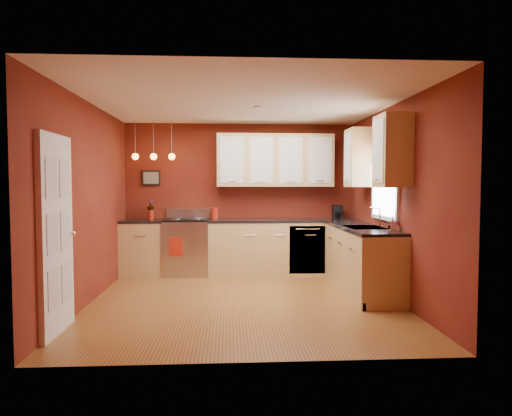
{
  "coord_description": "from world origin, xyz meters",
  "views": [
    {
      "loc": [
        -0.19,
        -5.96,
        1.54
      ],
      "look_at": [
        0.22,
        1.0,
        1.18
      ],
      "focal_mm": 32.0,
      "sensor_mm": 36.0,
      "label": 1
    }
  ],
  "objects": [
    {
      "name": "window",
      "position": [
        1.97,
        0.3,
        1.69
      ],
      "size": [
        0.06,
        1.02,
        1.22
      ],
      "color": "white",
      "rests_on": "wall_right"
    },
    {
      "name": "wall_picture",
      "position": [
        -1.55,
        2.08,
        1.65
      ],
      "size": [
        0.32,
        0.03,
        0.26
      ],
      "primitive_type": "cube",
      "color": "black",
      "rests_on": "wall_back"
    },
    {
      "name": "wall_right",
      "position": [
        2.0,
        0.0,
        1.3
      ],
      "size": [
        0.02,
        4.2,
        2.6
      ],
      "primitive_type": "cube",
      "color": "maroon",
      "rests_on": "floor"
    },
    {
      "name": "wall_left",
      "position": [
        -2.0,
        0.0,
        1.3
      ],
      "size": [
        0.02,
        4.2,
        2.6
      ],
      "primitive_type": "cube",
      "color": "maroon",
      "rests_on": "floor"
    },
    {
      "name": "counter_back_right",
      "position": [
        0.73,
        1.8,
        0.92
      ],
      "size": [
        2.54,
        0.62,
        0.04
      ],
      "primitive_type": "cube",
      "color": "black",
      "rests_on": "base_cabinets_back_right"
    },
    {
      "name": "base_cabinets_right",
      "position": [
        1.7,
        0.45,
        0.45
      ],
      "size": [
        0.6,
        2.1,
        0.9
      ],
      "primitive_type": "cube",
      "color": "tan",
      "rests_on": "floor"
    },
    {
      "name": "gas_range",
      "position": [
        -0.92,
        1.8,
        0.48
      ],
      "size": [
        0.76,
        0.64,
        1.11
      ],
      "color": "silver",
      "rests_on": "floor"
    },
    {
      "name": "wall_back",
      "position": [
        0.0,
        2.1,
        1.3
      ],
      "size": [
        4.0,
        0.02,
        2.6
      ],
      "primitive_type": "cube",
      "color": "maroon",
      "rests_on": "floor"
    },
    {
      "name": "dishwasher_front",
      "position": [
        1.1,
        1.51,
        0.45
      ],
      "size": [
        0.6,
        0.02,
        0.8
      ],
      "primitive_type": "cube",
      "color": "silver",
      "rests_on": "base_cabinets_back_right"
    },
    {
      "name": "wall_front",
      "position": [
        0.0,
        -2.1,
        1.3
      ],
      "size": [
        4.0,
        0.02,
        2.6
      ],
      "primitive_type": "cube",
      "color": "maroon",
      "rests_on": "floor"
    },
    {
      "name": "counter_right",
      "position": [
        1.7,
        0.45,
        0.92
      ],
      "size": [
        0.62,
        2.1,
        0.04
      ],
      "primitive_type": "cube",
      "color": "black",
      "rests_on": "base_cabinets_right"
    },
    {
      "name": "dish_towel",
      "position": [
        -1.06,
        1.47,
        0.52
      ],
      "size": [
        0.23,
        0.02,
        0.31
      ],
      "primitive_type": "cube",
      "color": "#AB2212",
      "rests_on": "gas_range"
    },
    {
      "name": "red_canister",
      "position": [
        -0.45,
        1.94,
        1.04
      ],
      "size": [
        0.13,
        0.13,
        0.19
      ],
      "color": "#AB2212",
      "rests_on": "counter_back_right"
    },
    {
      "name": "soap_pump",
      "position": [
        1.9,
        -0.24,
        1.04
      ],
      "size": [
        0.09,
        0.09,
        0.19
      ],
      "primitive_type": "imported",
      "rotation": [
        0.0,
        0.0,
        -0.01
      ],
      "color": "silver",
      "rests_on": "counter_right"
    },
    {
      "name": "coffee_maker",
      "position": [
        1.71,
        1.95,
        1.05
      ],
      "size": [
        0.17,
        0.16,
        0.24
      ],
      "rotation": [
        0.0,
        0.0,
        -0.02
      ],
      "color": "black",
      "rests_on": "counter_back_right"
    },
    {
      "name": "upper_cabinets_back",
      "position": [
        0.6,
        1.93,
        1.95
      ],
      "size": [
        2.0,
        0.35,
        0.9
      ],
      "primitive_type": "cube",
      "color": "tan",
      "rests_on": "wall_back"
    },
    {
      "name": "door_left_wall",
      "position": [
        -1.97,
        -1.2,
        1.03
      ],
      "size": [
        0.12,
        0.82,
        2.05
      ],
      "color": "white",
      "rests_on": "floor"
    },
    {
      "name": "red_vase",
      "position": [
        -1.54,
        1.89,
        1.02
      ],
      "size": [
        0.1,
        0.1,
        0.16
      ],
      "primitive_type": "cylinder",
      "color": "#AB2212",
      "rests_on": "counter_back_left"
    },
    {
      "name": "counter_back_left",
      "position": [
        -1.65,
        1.8,
        0.92
      ],
      "size": [
        0.7,
        0.62,
        0.04
      ],
      "primitive_type": "cube",
      "color": "black",
      "rests_on": "base_cabinets_back_left"
    },
    {
      "name": "base_cabinets_back_left",
      "position": [
        -1.65,
        1.8,
        0.45
      ],
      "size": [
        0.7,
        0.6,
        0.9
      ],
      "primitive_type": "cube",
      "color": "tan",
      "rests_on": "floor"
    },
    {
      "name": "pendant_lights",
      "position": [
        -1.45,
        1.75,
        2.01
      ],
      "size": [
        0.71,
        0.11,
        0.66
      ],
      "color": "#939398",
      "rests_on": "ceiling"
    },
    {
      "name": "base_cabinets_back_right",
      "position": [
        0.73,
        1.8,
        0.45
      ],
      "size": [
        2.54,
        0.6,
        0.9
      ],
      "primitive_type": "cube",
      "color": "tan",
      "rests_on": "floor"
    },
    {
      "name": "upper_cabinets_right",
      "position": [
        1.82,
        0.32,
        1.95
      ],
      "size": [
        0.35,
        1.95,
        0.9
      ],
      "primitive_type": "cube",
      "color": "tan",
      "rests_on": "wall_right"
    },
    {
      "name": "sink",
      "position": [
        1.7,
        0.3,
        0.92
      ],
      "size": [
        0.5,
        0.7,
        0.33
      ],
      "color": "#939398",
      "rests_on": "counter_right"
    },
    {
      "name": "ceiling",
      "position": [
        0.0,
        0.0,
        2.6
      ],
      "size": [
        4.0,
        4.2,
        0.02
      ],
      "primitive_type": "cube",
      "color": "white",
      "rests_on": "wall_back"
    },
    {
      "name": "floor",
      "position": [
        0.0,
        0.0,
        0.0
      ],
      "size": [
        4.2,
        4.2,
        0.0
      ],
      "primitive_type": "plane",
      "color": "#9B672D",
      "rests_on": "ground"
    },
    {
      "name": "flowers",
      "position": [
        -1.54,
        1.89,
        1.18
      ],
      "size": [
        0.13,
        0.13,
        0.2
      ],
      "primitive_type": "imported",
      "rotation": [
        0.0,
        0.0,
        0.21
      ],
      "color": "#AB2212",
      "rests_on": "red_vase"
    }
  ]
}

